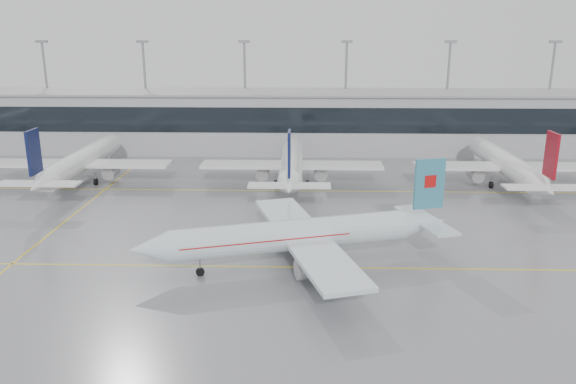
{
  "coord_description": "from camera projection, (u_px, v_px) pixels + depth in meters",
  "views": [
    {
      "loc": [
        1.92,
        -56.07,
        24.72
      ],
      "look_at": [
        0.0,
        12.0,
        5.0
      ],
      "focal_mm": 35.0,
      "sensor_mm": 36.0,
      "label": 1
    }
  ],
  "objects": [
    {
      "name": "ground",
      "position": [
        285.0,
        267.0,
        60.76
      ],
      "size": [
        320.0,
        320.0,
        0.0
      ],
      "primitive_type": "plane",
      "color": "gray",
      "rests_on": "ground"
    },
    {
      "name": "taxi_line_main",
      "position": [
        285.0,
        267.0,
        60.76
      ],
      "size": [
        120.0,
        0.25,
        0.01
      ],
      "primitive_type": "cube",
      "color": "yellow",
      "rests_on": "ground"
    },
    {
      "name": "taxi_line_north",
      "position": [
        291.0,
        191.0,
        89.56
      ],
      "size": [
        120.0,
        0.25,
        0.01
      ],
      "primitive_type": "cube",
      "color": "yellow",
      "rests_on": "ground"
    },
    {
      "name": "taxi_line_cross",
      "position": [
        68.0,
        219.0,
        75.97
      ],
      "size": [
        0.25,
        60.0,
        0.01
      ],
      "primitive_type": "cube",
      "color": "yellow",
      "rests_on": "ground"
    },
    {
      "name": "terminal",
      "position": [
        295.0,
        122.0,
        118.62
      ],
      "size": [
        180.0,
        15.0,
        12.0
      ],
      "primitive_type": "cube",
      "color": "#9E9EA2",
      "rests_on": "ground"
    },
    {
      "name": "terminal_glass",
      "position": [
        294.0,
        120.0,
        110.95
      ],
      "size": [
        180.0,
        0.2,
        5.0
      ],
      "primitive_type": "cube",
      "color": "black",
      "rests_on": "ground"
    },
    {
      "name": "terminal_roof",
      "position": [
        295.0,
        92.0,
        116.9
      ],
      "size": [
        182.0,
        16.0,
        0.4
      ],
      "primitive_type": "cube",
      "color": "gray",
      "rests_on": "ground"
    },
    {
      "name": "light_masts",
      "position": [
        295.0,
        84.0,
        122.34
      ],
      "size": [
        156.4,
        1.0,
        22.6
      ],
      "color": "gray",
      "rests_on": "ground"
    },
    {
      "name": "air_canada_jet",
      "position": [
        303.0,
        235.0,
        60.4
      ],
      "size": [
        34.79,
        28.11,
        11.01
      ],
      "rotation": [
        0.0,
        0.0,
        3.43
      ],
      "color": "silver",
      "rests_on": "ground"
    },
    {
      "name": "parked_jet_b",
      "position": [
        81.0,
        161.0,
        93.02
      ],
      "size": [
        29.64,
        36.96,
        11.72
      ],
      "rotation": [
        0.0,
        0.0,
        1.57
      ],
      "color": "white",
      "rests_on": "ground"
    },
    {
      "name": "parked_jet_c",
      "position": [
        292.0,
        163.0,
        92.07
      ],
      "size": [
        29.64,
        36.96,
        11.72
      ],
      "rotation": [
        0.0,
        0.0,
        1.57
      ],
      "color": "white",
      "rests_on": "ground"
    },
    {
      "name": "parked_jet_d",
      "position": [
        507.0,
        164.0,
        91.13
      ],
      "size": [
        29.64,
        36.96,
        11.72
      ],
      "rotation": [
        0.0,
        0.0,
        1.57
      ],
      "color": "white",
      "rests_on": "ground"
    }
  ]
}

